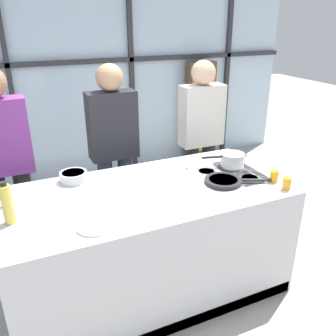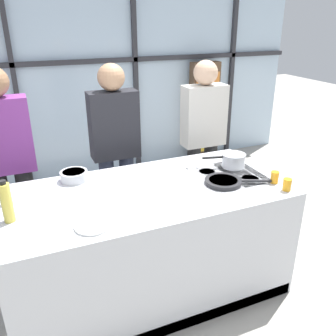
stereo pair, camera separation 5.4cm
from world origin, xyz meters
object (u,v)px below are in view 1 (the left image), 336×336
at_px(oil_bottle, 7,204).
at_px(spectator_far_left, 5,159).
at_px(frying_pan, 224,181).
at_px(pepper_grinder, 6,195).
at_px(juice_glass_near, 287,184).
at_px(spectator_center_right, 201,133).
at_px(saucepan, 232,159).
at_px(spectator_center_left, 114,145).
at_px(white_plate, 95,227).
at_px(mixing_bowl, 74,176).
at_px(juice_glass_far, 274,176).

bearing_deg(oil_bottle, spectator_far_left, 89.81).
height_order(frying_pan, pepper_grinder, pepper_grinder).
xyz_separation_m(oil_bottle, juice_glass_near, (1.86, -0.34, -0.08)).
height_order(spectator_center_right, saucepan, spectator_center_right).
bearing_deg(frying_pan, spectator_center_right, 70.41).
bearing_deg(spectator_far_left, spectator_center_left, 180.00).
distance_m(pepper_grinder, juice_glass_near, 1.96).
height_order(oil_bottle, juice_glass_near, oil_bottle).
relative_size(spectator_far_left, saucepan, 4.76).
relative_size(white_plate, oil_bottle, 0.80).
relative_size(white_plate, juice_glass_near, 2.43).
distance_m(spectator_far_left, spectator_center_left, 0.93).
bearing_deg(pepper_grinder, frying_pan, -11.46).
bearing_deg(mixing_bowl, pepper_grinder, -157.21).
height_order(spectator_far_left, white_plate, spectator_far_left).
height_order(frying_pan, white_plate, frying_pan).
bearing_deg(pepper_grinder, white_plate, -47.77).
bearing_deg(mixing_bowl, frying_pan, -26.13).
xyz_separation_m(frying_pan, white_plate, (-1.05, -0.21, -0.01)).
distance_m(white_plate, pepper_grinder, 0.70).
bearing_deg(spectator_far_left, saucepan, 157.03).
xyz_separation_m(mixing_bowl, oil_bottle, (-0.47, -0.45, 0.09)).
bearing_deg(oil_bottle, white_plate, -30.43).
bearing_deg(spectator_center_right, pepper_grinder, 20.12).
height_order(saucepan, juice_glass_far, saucepan).
bearing_deg(saucepan, frying_pan, -133.20).
distance_m(spectator_center_right, juice_glass_near, 1.27).
bearing_deg(juice_glass_far, frying_pan, 158.70).
bearing_deg(white_plate, juice_glass_near, -2.93).
bearing_deg(juice_glass_near, spectator_far_left, 145.64).
height_order(spectator_center_left, frying_pan, spectator_center_left).
height_order(white_plate, juice_glass_near, juice_glass_near).
bearing_deg(juice_glass_far, spectator_center_left, 129.46).
relative_size(spectator_center_right, juice_glass_near, 18.59).
xyz_separation_m(saucepan, mixing_bowl, (-1.28, 0.25, -0.02)).
relative_size(saucepan, oil_bottle, 1.31).
distance_m(spectator_far_left, mixing_bowl, 0.67).
height_order(spectator_center_left, mixing_bowl, spectator_center_left).
height_order(frying_pan, mixing_bowl, mixing_bowl).
xyz_separation_m(frying_pan, mixing_bowl, (-1.04, 0.51, 0.02)).
bearing_deg(juice_glass_near, pepper_grinder, 162.62).
relative_size(spectator_center_left, frying_pan, 3.59).
height_order(spectator_center_right, oil_bottle, spectator_center_right).
bearing_deg(spectator_center_right, oil_bottle, 26.59).
relative_size(spectator_center_left, pepper_grinder, 10.05).
height_order(spectator_far_left, juice_glass_near, spectator_far_left).
xyz_separation_m(spectator_center_right, juice_glass_far, (0.00, -1.13, -0.02)).
xyz_separation_m(spectator_far_left, pepper_grinder, (-0.01, -0.69, -0.01)).
relative_size(spectator_center_left, oil_bottle, 6.15).
bearing_deg(spectator_center_left, mixing_bowl, 46.30).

